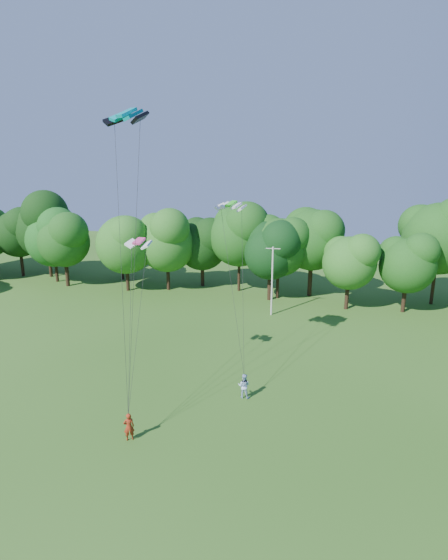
# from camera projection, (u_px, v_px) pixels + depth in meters

# --- Properties ---
(ground) EXTENTS (160.00, 160.00, 0.00)m
(ground) POSITION_uv_depth(u_px,v_px,m) (119.00, 482.00, 23.69)
(ground) COLOR #2B5818
(ground) RESTS_ON ground
(utility_pole) EXTENTS (1.58, 0.24, 7.89)m
(utility_pole) POSITION_uv_depth(u_px,v_px,m) (272.00, 280.00, 48.83)
(utility_pole) COLOR beige
(utility_pole) RESTS_ON ground
(kite_flyer_left) EXTENTS (0.80, 0.73, 1.84)m
(kite_flyer_left) POSITION_uv_depth(u_px,v_px,m) (129.00, 427.00, 27.11)
(kite_flyer_left) COLOR maroon
(kite_flyer_left) RESTS_ON ground
(kite_flyer_right) EXTENTS (0.92, 0.72, 1.87)m
(kite_flyer_right) POSITION_uv_depth(u_px,v_px,m) (244.00, 386.00, 32.05)
(kite_flyer_right) COLOR #AAC5EC
(kite_flyer_right) RESTS_ON ground
(kite_teal) EXTENTS (3.31, 2.36, 0.71)m
(kite_teal) POSITION_uv_depth(u_px,v_px,m) (126.00, 113.00, 27.17)
(kite_teal) COLOR #04858F
(kite_teal) RESTS_ON ground
(kite_green) EXTENTS (2.67, 1.81, 0.44)m
(kite_green) POSITION_uv_depth(u_px,v_px,m) (231.00, 204.00, 34.48)
(kite_green) COLOR #2BD41F
(kite_green) RESTS_ON ground
(kite_pink) EXTENTS (1.99, 1.12, 0.43)m
(kite_pink) POSITION_uv_depth(u_px,v_px,m) (139.00, 241.00, 31.36)
(kite_pink) COLOR #D73B7C
(kite_pink) RESTS_ON ground
(tree_back_west) EXTENTS (8.37, 8.37, 12.18)m
(tree_back_west) POSITION_uv_depth(u_px,v_px,m) (52.00, 230.00, 61.92)
(tree_back_west) COLOR black
(tree_back_west) RESTS_ON ground
(tree_back_center) EXTENTS (7.22, 7.22, 10.50)m
(tree_back_center) POSITION_uv_depth(u_px,v_px,m) (271.00, 249.00, 53.72)
(tree_back_center) COLOR black
(tree_back_center) RESTS_ON ground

